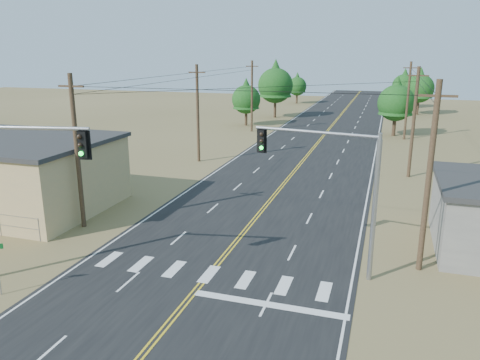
% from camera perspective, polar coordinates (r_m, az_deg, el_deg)
% --- Properties ---
extents(road, '(15.00, 200.00, 0.02)m').
position_cam_1_polar(road, '(44.96, 6.44, 0.83)').
color(road, black).
rests_on(road, ground).
extents(utility_pole_left_near, '(1.80, 0.30, 10.00)m').
position_cam_1_polar(utility_pole_left_near, '(31.66, -19.25, 3.34)').
color(utility_pole_left_near, '#4C3826').
rests_on(utility_pole_left_near, ground).
extents(utility_pole_left_mid, '(1.80, 0.30, 10.00)m').
position_cam_1_polar(utility_pole_left_mid, '(48.89, -5.17, 8.15)').
color(utility_pole_left_mid, '#4C3826').
rests_on(utility_pole_left_mid, ground).
extents(utility_pole_left_far, '(1.80, 0.30, 10.00)m').
position_cam_1_polar(utility_pole_left_far, '(67.67, 1.46, 10.24)').
color(utility_pole_left_far, '#4C3826').
rests_on(utility_pole_left_far, ground).
extents(utility_pole_right_near, '(1.80, 0.30, 10.00)m').
position_cam_1_polar(utility_pole_right_near, '(25.58, 22.04, 0.32)').
color(utility_pole_right_near, '#4C3826').
rests_on(utility_pole_right_near, ground).
extents(utility_pole_right_mid, '(1.80, 0.30, 10.00)m').
position_cam_1_polar(utility_pole_right_mid, '(45.20, 20.41, 6.65)').
color(utility_pole_right_mid, '#4C3826').
rests_on(utility_pole_right_mid, ground).
extents(utility_pole_right_far, '(1.80, 0.30, 10.00)m').
position_cam_1_polar(utility_pole_right_far, '(65.05, 19.76, 9.14)').
color(utility_pole_right_far, '#4C3826').
rests_on(utility_pole_right_far, ground).
extents(signal_mast_left, '(6.40, 1.51, 8.11)m').
position_cam_1_polar(signal_mast_left, '(25.02, -26.97, 0.27)').
color(signal_mast_left, gray).
rests_on(signal_mast_left, ground).
extents(signal_mast_right, '(6.49, 1.34, 7.58)m').
position_cam_1_polar(signal_mast_right, '(23.94, 11.87, 0.23)').
color(signal_mast_right, gray).
rests_on(signal_mast_right, ground).
extents(tree_left_near, '(4.41, 4.41, 7.34)m').
position_cam_1_polar(tree_left_near, '(73.22, 0.76, 10.15)').
color(tree_left_near, '#3F2D1E').
rests_on(tree_left_near, ground).
extents(tree_left_mid, '(6.01, 6.01, 10.01)m').
position_cam_1_polar(tree_left_mid, '(82.35, 4.35, 11.84)').
color(tree_left_mid, '#3F2D1E').
rests_on(tree_left_mid, ground).
extents(tree_left_far, '(4.08, 4.08, 6.80)m').
position_cam_1_polar(tree_left_far, '(105.55, 6.99, 11.50)').
color(tree_left_far, '#3F2D1E').
rests_on(tree_left_far, ground).
extents(tree_right_near, '(4.89, 4.89, 8.15)m').
position_cam_1_polar(tree_right_near, '(67.37, 18.53, 9.32)').
color(tree_right_near, '#3F2D1E').
rests_on(tree_right_near, ground).
extents(tree_right_mid, '(5.11, 5.11, 8.52)m').
position_cam_1_polar(tree_right_mid, '(92.11, 21.07, 10.69)').
color(tree_right_mid, '#3F2D1E').
rests_on(tree_right_mid, ground).
extents(tree_right_far, '(4.78, 4.78, 7.97)m').
position_cam_1_polar(tree_right_far, '(102.09, 19.40, 11.03)').
color(tree_right_far, '#3F2D1E').
rests_on(tree_right_far, ground).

